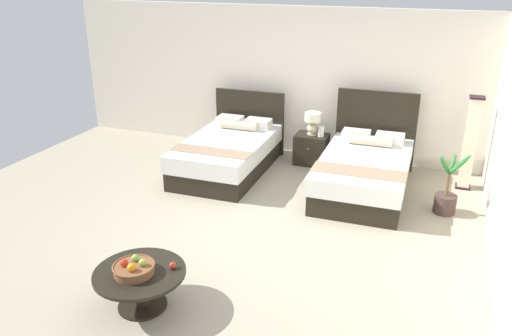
{
  "coord_description": "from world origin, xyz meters",
  "views": [
    {
      "loc": [
        2.1,
        -5.36,
        3.2
      ],
      "look_at": [
        -0.14,
        0.52,
        0.66
      ],
      "focal_mm": 35.84,
      "sensor_mm": 36.0,
      "label": 1
    }
  ],
  "objects_px": {
    "table_lamp": "(313,121)",
    "coffee_table": "(140,280)",
    "fruit_bowl": "(134,268)",
    "floor_lamp_corner": "(470,144)",
    "loose_apple": "(173,265)",
    "potted_palm": "(446,196)",
    "bed_near_window": "(229,152)",
    "nightstand": "(311,149)",
    "vase": "(321,131)",
    "bed_near_corner": "(365,170)"
  },
  "relations": [
    {
      "from": "bed_near_window",
      "to": "vase",
      "type": "distance_m",
      "value": 1.57
    },
    {
      "from": "bed_near_window",
      "to": "vase",
      "type": "relative_size",
      "value": 11.79
    },
    {
      "from": "table_lamp",
      "to": "loose_apple",
      "type": "bearing_deg",
      "value": -93.51
    },
    {
      "from": "nightstand",
      "to": "loose_apple",
      "type": "bearing_deg",
      "value": -93.53
    },
    {
      "from": "nightstand",
      "to": "floor_lamp_corner",
      "type": "bearing_deg",
      "value": -3.39
    },
    {
      "from": "bed_near_corner",
      "to": "potted_palm",
      "type": "relative_size",
      "value": 2.46
    },
    {
      "from": "vase",
      "to": "potted_palm",
      "type": "xyz_separation_m",
      "value": [
        2.04,
        -1.11,
        -0.36
      ]
    },
    {
      "from": "floor_lamp_corner",
      "to": "bed_near_window",
      "type": "bearing_deg",
      "value": -170.0
    },
    {
      "from": "vase",
      "to": "floor_lamp_corner",
      "type": "bearing_deg",
      "value": -2.63
    },
    {
      "from": "fruit_bowl",
      "to": "loose_apple",
      "type": "distance_m",
      "value": 0.37
    },
    {
      "from": "fruit_bowl",
      "to": "potted_palm",
      "type": "relative_size",
      "value": 0.46
    },
    {
      "from": "loose_apple",
      "to": "potted_palm",
      "type": "height_order",
      "value": "potted_palm"
    },
    {
      "from": "fruit_bowl",
      "to": "floor_lamp_corner",
      "type": "bearing_deg",
      "value": 54.98
    },
    {
      "from": "potted_palm",
      "to": "loose_apple",
      "type": "bearing_deg",
      "value": -128.56
    },
    {
      "from": "bed_near_corner",
      "to": "coffee_table",
      "type": "xyz_separation_m",
      "value": [
        -1.57,
        -3.63,
        -0.01
      ]
    },
    {
      "from": "table_lamp",
      "to": "vase",
      "type": "relative_size",
      "value": 2.02
    },
    {
      "from": "bed_near_corner",
      "to": "fruit_bowl",
      "type": "relative_size",
      "value": 5.41
    },
    {
      "from": "floor_lamp_corner",
      "to": "table_lamp",
      "type": "bearing_deg",
      "value": 176.14
    },
    {
      "from": "fruit_bowl",
      "to": "floor_lamp_corner",
      "type": "distance_m",
      "value": 5.25
    },
    {
      "from": "floor_lamp_corner",
      "to": "potted_palm",
      "type": "bearing_deg",
      "value": -103.41
    },
    {
      "from": "floor_lamp_corner",
      "to": "coffee_table",
      "type": "bearing_deg",
      "value": -125.02
    },
    {
      "from": "coffee_table",
      "to": "fruit_bowl",
      "type": "xyz_separation_m",
      "value": [
        -0.03,
        -0.04,
        0.16
      ]
    },
    {
      "from": "table_lamp",
      "to": "floor_lamp_corner",
      "type": "bearing_deg",
      "value": -3.86
    },
    {
      "from": "fruit_bowl",
      "to": "loose_apple",
      "type": "bearing_deg",
      "value": 33.53
    },
    {
      "from": "table_lamp",
      "to": "coffee_table",
      "type": "height_order",
      "value": "table_lamp"
    },
    {
      "from": "vase",
      "to": "fruit_bowl",
      "type": "relative_size",
      "value": 0.45
    },
    {
      "from": "nightstand",
      "to": "fruit_bowl",
      "type": "xyz_separation_m",
      "value": [
        -0.57,
        -4.44,
        0.21
      ]
    },
    {
      "from": "bed_near_corner",
      "to": "nightstand",
      "type": "bearing_deg",
      "value": 143.06
    },
    {
      "from": "potted_palm",
      "to": "table_lamp",
      "type": "bearing_deg",
      "value": 152.06
    },
    {
      "from": "bed_near_window",
      "to": "floor_lamp_corner",
      "type": "bearing_deg",
      "value": 10.0
    },
    {
      "from": "nightstand",
      "to": "loose_apple",
      "type": "height_order",
      "value": "nightstand"
    },
    {
      "from": "bed_near_window",
      "to": "nightstand",
      "type": "relative_size",
      "value": 4.07
    },
    {
      "from": "nightstand",
      "to": "potted_palm",
      "type": "bearing_deg",
      "value": -27.53
    },
    {
      "from": "bed_near_window",
      "to": "fruit_bowl",
      "type": "xyz_separation_m",
      "value": [
        0.61,
        -3.66,
        0.15
      ]
    },
    {
      "from": "bed_near_window",
      "to": "nightstand",
      "type": "distance_m",
      "value": 1.42
    },
    {
      "from": "loose_apple",
      "to": "fruit_bowl",
      "type": "bearing_deg",
      "value": -146.47
    },
    {
      "from": "coffee_table",
      "to": "potted_palm",
      "type": "relative_size",
      "value": 1.0
    },
    {
      "from": "floor_lamp_corner",
      "to": "bed_near_corner",
      "type": "bearing_deg",
      "value": -156.01
    },
    {
      "from": "coffee_table",
      "to": "bed_near_window",
      "type": "bearing_deg",
      "value": 100.08
    },
    {
      "from": "vase",
      "to": "potted_palm",
      "type": "relative_size",
      "value": 0.21
    },
    {
      "from": "fruit_bowl",
      "to": "loose_apple",
      "type": "height_order",
      "value": "fruit_bowl"
    },
    {
      "from": "coffee_table",
      "to": "loose_apple",
      "type": "height_order",
      "value": "loose_apple"
    },
    {
      "from": "fruit_bowl",
      "to": "floor_lamp_corner",
      "type": "relative_size",
      "value": 0.29
    },
    {
      "from": "bed_near_corner",
      "to": "potted_palm",
      "type": "bearing_deg",
      "value": -17.69
    },
    {
      "from": "nightstand",
      "to": "vase",
      "type": "distance_m",
      "value": 0.39
    },
    {
      "from": "table_lamp",
      "to": "potted_palm",
      "type": "bearing_deg",
      "value": -27.94
    },
    {
      "from": "bed_near_corner",
      "to": "table_lamp",
      "type": "xyz_separation_m",
      "value": [
        -1.03,
        0.79,
        0.43
      ]
    },
    {
      "from": "floor_lamp_corner",
      "to": "vase",
      "type": "bearing_deg",
      "value": 177.37
    },
    {
      "from": "bed_near_window",
      "to": "loose_apple",
      "type": "distance_m",
      "value": 3.58
    },
    {
      "from": "loose_apple",
      "to": "table_lamp",
      "type": "bearing_deg",
      "value": 86.49
    }
  ]
}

